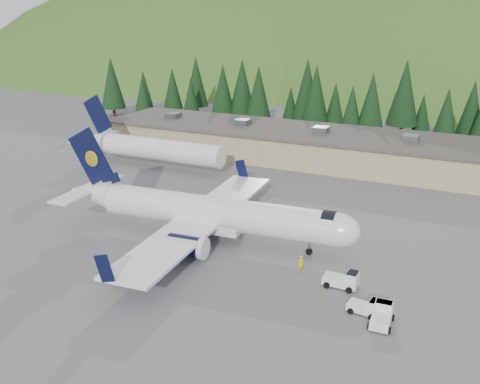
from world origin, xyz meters
The scene contains 9 objects.
ground centered at (0.00, 0.00, 0.00)m, with size 600.00×600.00×0.00m, color #5C5C61.
airliner centered at (-1.05, -0.08, 3.17)m, with size 35.92×33.72×11.92m.
second_airliner centered at (-24.92, 22.00, 3.32)m, with size 27.50×11.00×10.05m.
baggage_tug_a centered at (16.04, -4.51, 0.78)m, with size 3.29×2.02×1.74m.
baggage_tug_b centered at (19.13, -8.25, 0.67)m, with size 2.94×1.95×1.49m.
baggage_tug_c centered at (20.59, -9.15, 0.73)m, with size 2.00×3.15×1.64m.
terminal_building centered at (-5.01, 38.00, 2.62)m, with size 71.00×17.00×6.10m.
ramp_worker centered at (11.30, -3.33, 0.92)m, with size 0.67×0.44×1.85m, color #DCCE09.
tree_line centered at (-6.09, 61.21, 7.58)m, with size 112.36×19.22×14.48m.
Camera 1 is at (26.90, -49.52, 24.95)m, focal length 40.00 mm.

